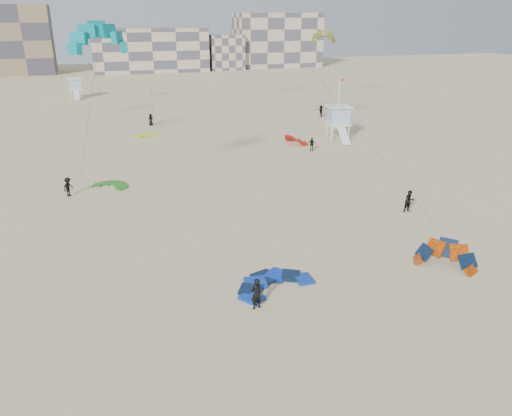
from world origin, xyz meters
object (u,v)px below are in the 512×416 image
object	(u,v)px
lifeguard_tower_near	(338,122)
kite_ground_orange	(444,266)
kite_ground_blue	(274,286)
kitesurfer_main	(256,294)

from	to	relation	value
lifeguard_tower_near	kite_ground_orange	bearing A→B (deg)	-95.58
kite_ground_orange	lifeguard_tower_near	size ratio (longest dim) A/B	0.65
kite_ground_blue	kite_ground_orange	bearing A→B (deg)	-21.91
kite_ground_blue	kitesurfer_main	bearing A→B (deg)	-148.24
kite_ground_blue	lifeguard_tower_near	size ratio (longest dim) A/B	0.76
kite_ground_blue	kite_ground_orange	size ratio (longest dim) A/B	1.17
kite_ground_orange	kitesurfer_main	world-z (taller)	kite_ground_orange
kitesurfer_main	lifeguard_tower_near	distance (m)	42.64
kitesurfer_main	lifeguard_tower_near	bearing A→B (deg)	-135.67
kite_ground_orange	lifeguard_tower_near	distance (m)	36.28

